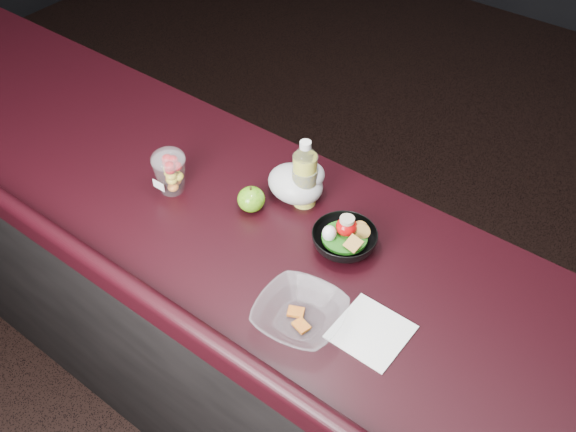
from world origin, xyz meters
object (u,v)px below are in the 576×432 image
(fruit_cup, at_px, (170,170))
(snack_bowl, at_px, (344,239))
(lemonade_bottle, at_px, (305,178))
(takeout_bowl, at_px, (300,315))
(green_apple, at_px, (251,199))

(fruit_cup, height_order, snack_bowl, fruit_cup)
(lemonade_bottle, relative_size, takeout_bowl, 0.91)
(green_apple, distance_m, snack_bowl, 0.28)
(lemonade_bottle, height_order, fruit_cup, lemonade_bottle)
(takeout_bowl, bearing_deg, fruit_cup, 164.69)
(fruit_cup, distance_m, takeout_bowl, 0.59)
(lemonade_bottle, height_order, green_apple, lemonade_bottle)
(snack_bowl, height_order, takeout_bowl, snack_bowl)
(lemonade_bottle, distance_m, fruit_cup, 0.38)
(lemonade_bottle, distance_m, takeout_bowl, 0.42)
(lemonade_bottle, height_order, takeout_bowl, lemonade_bottle)
(takeout_bowl, bearing_deg, lemonade_bottle, 124.81)
(takeout_bowl, bearing_deg, green_apple, 145.67)
(fruit_cup, xyz_separation_m, takeout_bowl, (0.56, -0.15, -0.04))
(lemonade_bottle, bearing_deg, snack_bowl, -23.20)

